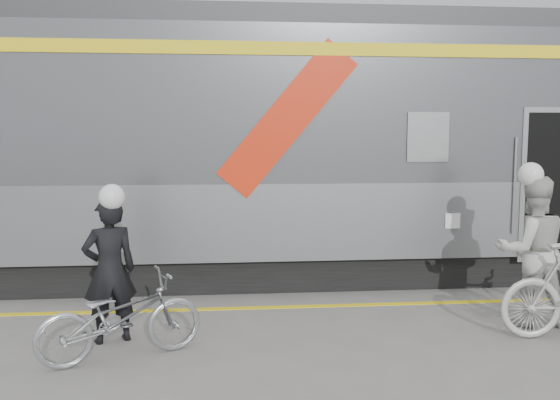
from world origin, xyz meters
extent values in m
plane|color=slate|center=(0.00, 0.00, 0.00)|extent=(90.00, 90.00, 0.00)
cube|color=black|center=(1.71, 4.20, 0.25)|extent=(24.00, 2.70, 0.50)
cube|color=#9EA0A5|center=(1.71, 4.20, 1.05)|extent=(24.00, 3.00, 1.10)
cube|color=slate|center=(1.71, 4.20, 2.70)|extent=(24.00, 3.00, 2.20)
cube|color=#38383A|center=(1.71, 4.20, 3.95)|extent=(24.00, 2.64, 0.30)
cube|color=yellow|center=(1.71, 2.69, 3.45)|extent=(24.00, 0.02, 0.18)
cube|color=red|center=(-0.09, 2.69, 2.50)|extent=(1.96, 0.01, 2.19)
cube|color=black|center=(1.91, 2.69, 2.25)|extent=(0.55, 0.02, 0.65)
cube|color=black|center=(3.91, 2.90, 1.55)|extent=(1.05, 0.45, 2.10)
cube|color=silver|center=(3.91, 2.69, 1.55)|extent=(1.20, 0.02, 2.25)
cylinder|color=silver|center=(3.21, 2.67, 1.55)|extent=(0.04, 0.04, 1.40)
cube|color=silver|center=(3.91, 2.65, 0.52)|extent=(1.05, 0.25, 0.06)
cube|color=silver|center=(2.31, 2.69, 1.05)|extent=(0.22, 0.01, 0.22)
cube|color=yellow|center=(0.00, 2.15, 0.00)|extent=(24.00, 0.12, 0.01)
imported|color=black|center=(-2.23, 1.05, 0.80)|extent=(0.69, 0.58, 1.60)
imported|color=#9C9FA4|center=(-2.03, 0.50, 0.44)|extent=(1.78, 1.18, 0.88)
imported|color=beige|center=(2.70, 1.20, 0.90)|extent=(0.92, 0.74, 1.80)
sphere|color=white|center=(-2.23, 1.05, 1.74)|extent=(0.28, 0.28, 0.28)
sphere|color=white|center=(2.70, 1.20, 1.94)|extent=(0.29, 0.29, 0.29)
camera|label=1|loc=(-0.96, -5.48, 2.30)|focal=38.00mm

